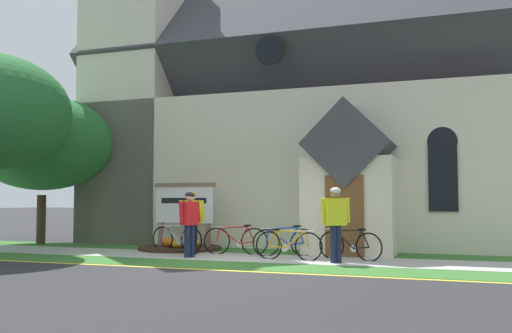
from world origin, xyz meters
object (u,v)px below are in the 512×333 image
object	(u,v)px
bicycle_yellow	(236,240)
bicycle_silver	(177,239)
yard_deciduous_tree	(43,143)
cyclist_in_red_jersey	(190,219)
bicycle_black	(350,245)
bicycle_red	(288,245)
church_sign	(184,205)
bicycle_green	(285,242)
cyclist_in_white_jersey	(336,218)
cyclist_in_blue_jersey	(192,217)

from	to	relation	value
bicycle_yellow	bicycle_silver	xyz separation A→B (m)	(-1.83, 0.12, -0.00)
yard_deciduous_tree	cyclist_in_red_jersey	bearing A→B (deg)	-19.40
bicycle_black	bicycle_red	xyz separation A→B (m)	(-1.43, -0.50, -0.00)
bicycle_red	church_sign	bearing A→B (deg)	153.89
bicycle_green	cyclist_in_white_jersey	size ratio (longest dim) A/B	0.90
cyclist_in_white_jersey	cyclist_in_red_jersey	world-z (taller)	cyclist_in_white_jersey
cyclist_in_red_jersey	bicycle_silver	bearing A→B (deg)	128.49
bicycle_silver	bicycle_green	bearing A→B (deg)	-0.66
church_sign	bicycle_green	distance (m)	3.66
bicycle_green	yard_deciduous_tree	xyz separation A→B (m)	(-8.75, 1.07, 2.99)
cyclist_in_red_jersey	cyclist_in_blue_jersey	world-z (taller)	cyclist_in_blue_jersey
bicycle_black	bicycle_yellow	xyz separation A→B (m)	(-3.13, 0.33, 0.01)
church_sign	bicycle_yellow	distance (m)	2.47
bicycle_red	yard_deciduous_tree	xyz separation A→B (m)	(-9.09, 1.99, 3.00)
cyclist_in_white_jersey	cyclist_in_blue_jersey	xyz separation A→B (m)	(-4.04, 0.70, -0.05)
bicycle_yellow	bicycle_green	size ratio (longest dim) A/B	1.10
bicycle_black	yard_deciduous_tree	size ratio (longest dim) A/B	0.33
church_sign	cyclist_in_white_jersey	bearing A→B (deg)	-23.29
cyclist_in_white_jersey	bicycle_yellow	bearing A→B (deg)	158.81
bicycle_yellow	bicycle_red	world-z (taller)	bicycle_yellow
yard_deciduous_tree	bicycle_black	bearing A→B (deg)	-8.05
bicycle_red	yard_deciduous_tree	size ratio (longest dim) A/B	0.35
bicycle_yellow	cyclist_in_white_jersey	xyz separation A→B (m)	(2.95, -1.14, 0.66)
bicycle_yellow	cyclist_in_blue_jersey	bearing A→B (deg)	-157.89
bicycle_black	cyclist_in_red_jersey	world-z (taller)	cyclist_in_red_jersey
bicycle_green	cyclist_in_red_jersey	size ratio (longest dim) A/B	0.96
bicycle_yellow	bicycle_green	distance (m)	1.36
bicycle_silver	cyclist_in_red_jersey	xyz separation A→B (m)	(1.02, -1.29, 0.60)
bicycle_green	bicycle_silver	xyz separation A→B (m)	(-3.19, 0.04, 0.00)
bicycle_black	yard_deciduous_tree	xyz separation A→B (m)	(-10.52, 1.49, 2.99)
bicycle_red	cyclist_in_blue_jersey	world-z (taller)	cyclist_in_blue_jersey
bicycle_silver	cyclist_in_white_jersey	size ratio (longest dim) A/B	0.97
cyclist_in_red_jersey	bicycle_green	bearing A→B (deg)	30.04
bicycle_red	bicycle_silver	world-z (taller)	bicycle_silver
bicycle_green	bicycle_black	bearing A→B (deg)	-13.28
church_sign	cyclist_in_blue_jersey	world-z (taller)	church_sign
cyclist_in_red_jersey	yard_deciduous_tree	world-z (taller)	yard_deciduous_tree
bicycle_silver	cyclist_in_blue_jersey	bearing A→B (deg)	-37.74
bicycle_yellow	cyclist_in_red_jersey	world-z (taller)	cyclist_in_red_jersey
bicycle_black	cyclist_in_red_jersey	distance (m)	4.07
bicycle_black	cyclist_in_blue_jersey	world-z (taller)	cyclist_in_blue_jersey
bicycle_silver	bicycle_red	bearing A→B (deg)	-15.12
bicycle_red	cyclist_in_white_jersey	bearing A→B (deg)	-14.06
cyclist_in_red_jersey	bicycle_yellow	bearing A→B (deg)	55.46
cyclist_in_red_jersey	cyclist_in_blue_jersey	bearing A→B (deg)	112.02
church_sign	bicycle_red	bearing A→B (deg)	-26.11
bicycle_black	bicycle_red	world-z (taller)	bicycle_black
church_sign	cyclist_in_white_jersey	distance (m)	5.45
church_sign	bicycle_red	world-z (taller)	church_sign
cyclist_in_red_jersey	yard_deciduous_tree	size ratio (longest dim) A/B	0.34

